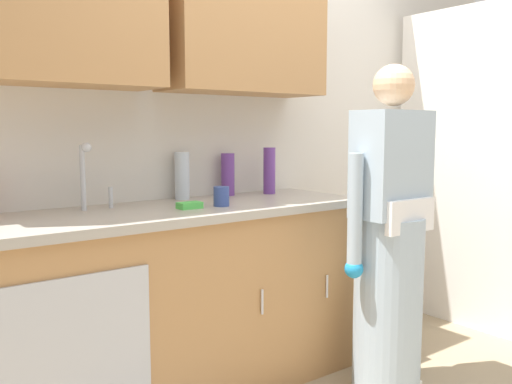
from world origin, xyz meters
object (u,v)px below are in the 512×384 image
object	(u,v)px
cup_by_sink	(221,196)
sponge	(190,205)
sink	(104,217)
bottle_soap	(182,176)
bottle_cleaner_spray	(228,174)
bottle_water_tall	(269,171)
person_at_sink	(389,254)

from	to	relation	value
cup_by_sink	sponge	xyz separation A→B (m)	(-0.16, 0.02, -0.03)
cup_by_sink	sponge	size ratio (longest dim) A/B	0.86
sink	bottle_soap	distance (m)	0.59
bottle_cleaner_spray	bottle_soap	world-z (taller)	bottle_soap
bottle_soap	cup_by_sink	xyz separation A→B (m)	(0.02, -0.35, -0.08)
bottle_soap	bottle_cleaner_spray	bearing A→B (deg)	-1.37
bottle_water_tall	sponge	size ratio (longest dim) A/B	2.41
sink	person_at_sink	xyz separation A→B (m)	(1.23, -0.58, -0.23)
person_at_sink	bottle_water_tall	xyz separation A→B (m)	(-0.18, 0.73, 0.38)
person_at_sink	bottle_water_tall	distance (m)	0.84
sink	sponge	size ratio (longest dim) A/B	4.55
bottle_cleaner_spray	cup_by_sink	xyz separation A→B (m)	(-0.27, -0.34, -0.07)
cup_by_sink	bottle_water_tall	bearing A→B (deg)	27.65
bottle_soap	cup_by_sink	size ratio (longest dim) A/B	2.63
person_at_sink	bottle_cleaner_spray	world-z (taller)	person_at_sink
person_at_sink	sponge	world-z (taller)	person_at_sink
cup_by_sink	person_at_sink	bearing A→B (deg)	-34.18
bottle_soap	sponge	world-z (taller)	bottle_soap
cup_by_sink	bottle_cleaner_spray	bearing A→B (deg)	51.65
sponge	person_at_sink	bearing A→B (deg)	-29.84
person_at_sink	bottle_soap	xyz separation A→B (m)	(-0.71, 0.81, 0.37)
bottle_cleaner_spray	cup_by_sink	bearing A→B (deg)	-128.35
bottle_water_tall	bottle_soap	bearing A→B (deg)	171.23
bottle_cleaner_spray	bottle_soap	distance (m)	0.29
sponge	cup_by_sink	bearing A→B (deg)	-7.60
sink	bottle_soap	world-z (taller)	sink
bottle_soap	cup_by_sink	distance (m)	0.36
sink	cup_by_sink	xyz separation A→B (m)	(0.54, -0.12, 0.06)
bottle_cleaner_spray	bottle_water_tall	xyz separation A→B (m)	(0.24, -0.07, 0.01)
bottle_water_tall	cup_by_sink	bearing A→B (deg)	-152.35
sink	bottle_soap	size ratio (longest dim) A/B	2.00
person_at_sink	bottle_soap	world-z (taller)	person_at_sink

